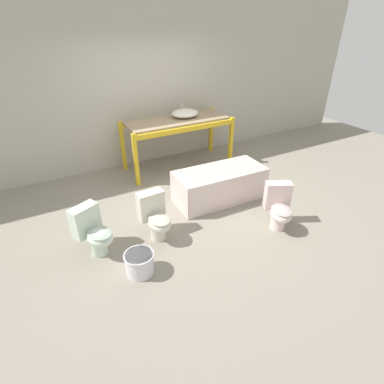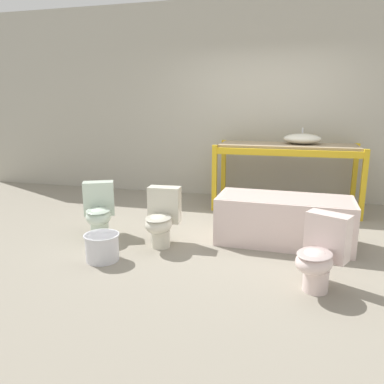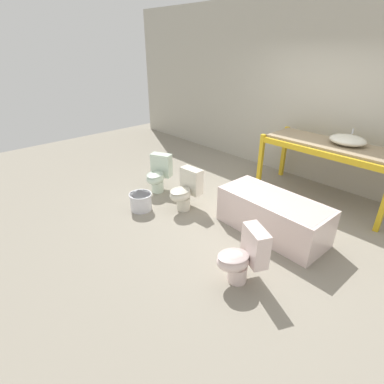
{
  "view_description": "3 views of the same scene",
  "coord_description": "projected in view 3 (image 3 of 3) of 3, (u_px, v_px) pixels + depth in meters",
  "views": [
    {
      "loc": [
        -2.07,
        -3.86,
        2.67
      ],
      "look_at": [
        -0.44,
        -0.88,
        0.69
      ],
      "focal_mm": 28.0,
      "sensor_mm": 36.0,
      "label": 1
    },
    {
      "loc": [
        0.45,
        -4.46,
        1.57
      ],
      "look_at": [
        -0.51,
        -0.8,
        0.67
      ],
      "focal_mm": 35.0,
      "sensor_mm": 36.0,
      "label": 2
    },
    {
      "loc": [
        2.28,
        -3.47,
        2.4
      ],
      "look_at": [
        -0.5,
        -0.9,
        0.51
      ],
      "focal_mm": 28.0,
      "sensor_mm": 36.0,
      "label": 3
    }
  ],
  "objects": [
    {
      "name": "ground_plane",
      "position": [
        256.0,
        214.0,
        4.68
      ],
      "size": [
        12.0,
        12.0,
        0.0
      ],
      "primitive_type": "plane",
      "color": "gray"
    },
    {
      "name": "bathtub_main",
      "position": [
        273.0,
        213.0,
        4.11
      ],
      "size": [
        1.52,
        0.71,
        0.54
      ],
      "rotation": [
        0.0,
        0.0,
        -0.03
      ],
      "color": "silver",
      "rests_on": "ground_plane"
    },
    {
      "name": "sink_basin",
      "position": [
        348.0,
        140.0,
        4.61
      ],
      "size": [
        0.55,
        0.46,
        0.23
      ],
      "color": "silver",
      "rests_on": "shelving_rack"
    },
    {
      "name": "toilet_far",
      "position": [
        158.0,
        174.0,
        5.3
      ],
      "size": [
        0.52,
        0.61,
        0.65
      ],
      "rotation": [
        0.0,
        0.0,
        0.44
      ],
      "color": "silver",
      "rests_on": "ground_plane"
    },
    {
      "name": "bucket_white",
      "position": [
        141.0,
        201.0,
        4.75
      ],
      "size": [
        0.36,
        0.36,
        0.28
      ],
      "color": "silver",
      "rests_on": "ground_plane"
    },
    {
      "name": "shelving_rack",
      "position": [
        330.0,
        151.0,
        4.8
      ],
      "size": [
        2.11,
        0.84,
        0.98
      ],
      "color": "gold",
      "rests_on": "ground_plane"
    },
    {
      "name": "toilet_near",
      "position": [
        243.0,
        256.0,
        3.25
      ],
      "size": [
        0.53,
        0.61,
        0.65
      ],
      "rotation": [
        0.0,
        0.0,
        -0.46
      ],
      "color": "silver",
      "rests_on": "ground_plane"
    },
    {
      "name": "warehouse_wall_rear",
      "position": [
        332.0,
        95.0,
        5.11
      ],
      "size": [
        10.8,
        0.08,
        3.2
      ],
      "color": "#B2AD9E",
      "rests_on": "ground_plane"
    },
    {
      "name": "toilet_extra",
      "position": [
        186.0,
        190.0,
        4.71
      ],
      "size": [
        0.37,
        0.54,
        0.65
      ],
      "rotation": [
        0.0,
        0.0,
        0.06
      ],
      "color": "silver",
      "rests_on": "ground_plane"
    }
  ]
}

